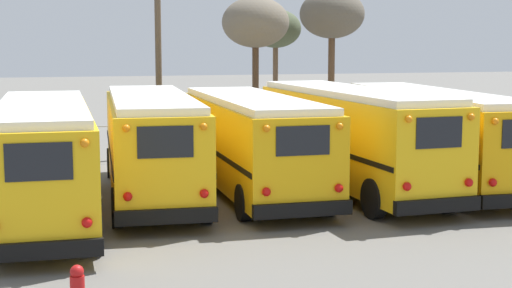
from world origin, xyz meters
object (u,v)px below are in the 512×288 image
(school_bus_4, at_px, (434,133))
(bare_tree_1, at_px, (332,16))
(bare_tree_2, at_px, (276,30))
(school_bus_0, at_px, (44,157))
(utility_pole, at_px, (158,35))
(bare_tree_0, at_px, (256,24))
(school_bus_2, at_px, (252,140))
(school_bus_1, at_px, (151,142))
(school_bus_3, at_px, (351,135))

(school_bus_4, distance_m, bare_tree_1, 13.40)
(bare_tree_1, bearing_deg, bare_tree_2, 126.73)
(school_bus_4, bearing_deg, school_bus_0, -169.84)
(utility_pole, distance_m, bare_tree_0, 5.20)
(school_bus_2, height_order, school_bus_4, school_bus_4)
(school_bus_4, bearing_deg, utility_pole, 132.57)
(school_bus_0, relative_size, school_bus_4, 0.94)
(school_bus_2, distance_m, school_bus_4, 6.14)
(school_bus_1, distance_m, school_bus_3, 6.16)
(utility_pole, xyz_separation_m, bare_tree_0, (4.63, 2.31, 0.50))
(school_bus_3, relative_size, school_bus_4, 0.96)
(utility_pole, bearing_deg, school_bus_3, -62.16)
(school_bus_0, height_order, school_bus_4, school_bus_0)
(school_bus_0, relative_size, bare_tree_2, 1.65)
(school_bus_0, bearing_deg, school_bus_4, 10.16)
(bare_tree_1, height_order, bare_tree_2, bare_tree_1)
(utility_pole, height_order, bare_tree_0, utility_pole)
(school_bus_1, distance_m, school_bus_2, 3.07)
(school_bus_2, distance_m, school_bus_3, 3.10)
(school_bus_2, xyz_separation_m, bare_tree_1, (7.26, 12.77, 4.19))
(school_bus_2, distance_m, bare_tree_1, 15.28)
(bare_tree_0, height_order, bare_tree_1, bare_tree_1)
(school_bus_3, xyz_separation_m, bare_tree_0, (-0.09, 11.25, 3.63))
(school_bus_1, bearing_deg, bare_tree_2, 61.63)
(school_bus_0, xyz_separation_m, bare_tree_1, (13.40, 14.89, 4.15))
(school_bus_0, height_order, bare_tree_1, bare_tree_1)
(school_bus_2, bearing_deg, bare_tree_1, 60.37)
(utility_pole, bearing_deg, school_bus_4, -47.43)
(school_bus_1, distance_m, bare_tree_0, 12.91)
(school_bus_3, xyz_separation_m, utility_pole, (-4.73, 8.95, 3.13))
(school_bus_1, xyz_separation_m, school_bus_2, (3.07, -0.08, -0.05))
(school_bus_3, relative_size, bare_tree_1, 1.48)
(school_bus_2, height_order, bare_tree_0, bare_tree_0)
(bare_tree_1, bearing_deg, school_bus_1, -129.15)
(bare_tree_2, bearing_deg, school_bus_2, -108.71)
(school_bus_1, relative_size, bare_tree_2, 1.63)
(school_bus_2, relative_size, bare_tree_2, 1.60)
(utility_pole, height_order, bare_tree_2, utility_pole)
(school_bus_3, bearing_deg, bare_tree_1, 72.32)
(school_bus_1, relative_size, school_bus_4, 0.93)
(school_bus_4, bearing_deg, school_bus_3, -171.40)
(utility_pole, height_order, bare_tree_1, utility_pole)
(school_bus_1, height_order, school_bus_2, school_bus_1)
(school_bus_1, distance_m, bare_tree_2, 17.84)
(utility_pole, relative_size, bare_tree_2, 1.51)
(school_bus_1, relative_size, school_bus_2, 1.02)
(school_bus_4, xyz_separation_m, utility_pole, (-7.79, 8.48, 3.22))
(school_bus_0, distance_m, school_bus_1, 3.78)
(school_bus_1, height_order, bare_tree_2, bare_tree_2)
(school_bus_0, height_order, bare_tree_0, bare_tree_0)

